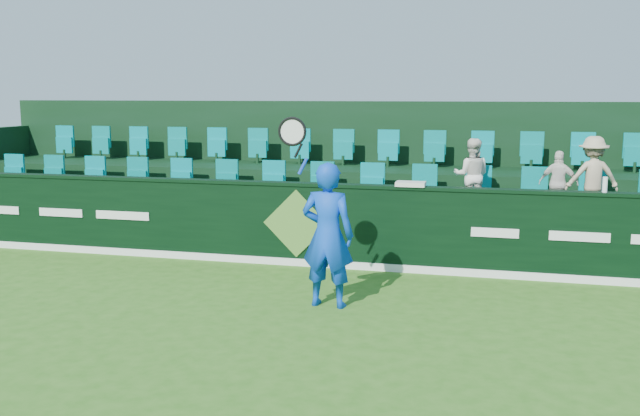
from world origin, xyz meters
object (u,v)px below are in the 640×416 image
(spectator_right, at_px, (592,177))
(tennis_player, at_px, (327,234))
(spectator_left, at_px, (472,175))
(towel, at_px, (411,184))
(drinks_bottle, at_px, (605,185))
(spectator_middle, at_px, (559,183))

(spectator_right, bearing_deg, tennis_player, 30.94)
(tennis_player, distance_m, spectator_right, 4.84)
(spectator_right, bearing_deg, spectator_left, -11.12)
(spectator_right, relative_size, towel, 2.88)
(tennis_player, bearing_deg, towel, 68.93)
(towel, bearing_deg, drinks_bottle, 0.00)
(spectator_middle, bearing_deg, towel, 35.79)
(tennis_player, height_order, drinks_bottle, tennis_player)
(spectator_middle, relative_size, towel, 2.35)
(spectator_left, relative_size, spectator_middle, 1.17)
(towel, distance_m, drinks_bottle, 2.81)
(spectator_middle, height_order, towel, spectator_middle)
(spectator_middle, distance_m, drinks_bottle, 1.26)
(tennis_player, relative_size, spectator_middle, 2.41)
(tennis_player, relative_size, drinks_bottle, 11.20)
(spectator_left, bearing_deg, tennis_player, 62.12)
(spectator_right, bearing_deg, drinks_bottle, 81.07)
(spectator_middle, relative_size, drinks_bottle, 4.65)
(towel, bearing_deg, spectator_right, 22.05)
(tennis_player, height_order, spectator_right, tennis_player)
(spectator_left, height_order, spectator_right, spectator_right)
(towel, bearing_deg, spectator_left, 52.08)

